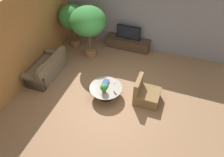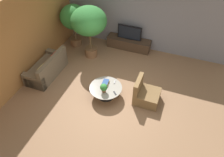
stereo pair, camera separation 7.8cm
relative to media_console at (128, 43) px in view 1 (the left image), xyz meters
name	(u,v)px [view 1 (the left image)]	position (x,y,z in m)	size (l,w,h in m)	color
ground_plane	(112,96)	(0.33, -2.94, -0.25)	(24.00, 24.00, 0.00)	#8C6647
back_wall_stone	(140,14)	(0.33, 0.32, 1.25)	(7.40, 0.12, 3.00)	gray
side_wall_left	(25,38)	(-2.93, -2.74, 1.25)	(0.12, 7.40, 3.00)	#B2753D
media_console	(128,43)	(0.00, 0.00, 0.00)	(1.89, 0.50, 0.48)	#473323
television	(129,33)	(0.00, 0.00, 0.53)	(1.01, 0.13, 0.60)	black
coffee_table	(106,90)	(0.13, -2.98, 0.03)	(1.10, 1.10, 0.39)	black
couch_by_wall	(47,69)	(-2.33, -2.75, 0.04)	(0.84, 1.72, 0.84)	brown
armchair_wicker	(146,94)	(1.44, -2.71, 0.02)	(0.80, 0.76, 0.86)	brown
potted_palm_tall	(72,19)	(-2.27, -0.56, 1.03)	(1.08, 1.08, 1.85)	brown
potted_palm_corner	(88,22)	(-1.31, -1.07, 1.29)	(1.37, 1.37, 2.14)	brown
potted_plant_tabletop	(104,88)	(0.15, -3.19, 0.32)	(0.24, 0.24, 0.32)	brown
book_stack	(106,82)	(0.06, -2.80, 0.18)	(0.22, 0.31, 0.09)	gold
remote_black	(115,93)	(0.51, -3.13, 0.15)	(0.04, 0.16, 0.02)	black
remote_silver	(115,82)	(0.32, -2.64, 0.15)	(0.04, 0.16, 0.02)	gray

